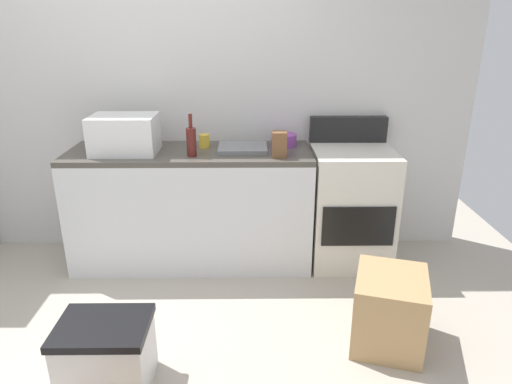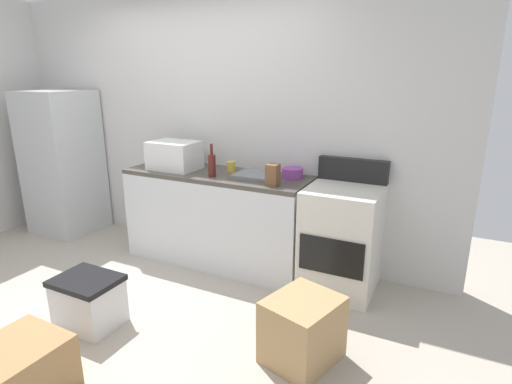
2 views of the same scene
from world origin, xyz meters
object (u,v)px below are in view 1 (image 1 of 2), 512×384
stove_oven (350,204)px  cardboard_box_large (389,310)px  coffee_mug (204,141)px  storage_bin (106,355)px  wine_bottle (191,141)px  microwave (125,134)px  mixing_bowl (284,140)px  knife_block (279,144)px

stove_oven → cardboard_box_large: size_ratio=2.40×
coffee_mug → storage_bin: bearing=-105.2°
stove_oven → wine_bottle: bearing=-173.0°
coffee_mug → cardboard_box_large: coffee_mug is taller
microwave → wine_bottle: (0.49, -0.10, -0.03)m
coffee_mug → storage_bin: 1.68m
microwave → mixing_bowl: size_ratio=2.42×
wine_bottle → knife_block: size_ratio=1.67×
stove_oven → coffee_mug: 1.22m
microwave → coffee_mug: size_ratio=4.60×
coffee_mug → knife_block: (0.55, -0.26, 0.04)m
microwave → mixing_bowl: microwave is taller
coffee_mug → storage_bin: (-0.39, -1.45, -0.76)m
coffee_mug → mixing_bowl: 0.61m
stove_oven → microwave: size_ratio=2.39×
cardboard_box_large → wine_bottle: bearing=144.0°
microwave → cardboard_box_large: 2.13m
knife_block → stove_oven: bearing=17.3°
microwave → knife_block: 1.11m
coffee_mug → knife_block: bearing=-25.6°
storage_bin → knife_block: bearing=51.6°
stove_oven → microwave: microwave is taller
microwave → mixing_bowl: 1.18m
knife_block → cardboard_box_large: size_ratio=0.39×
coffee_mug → knife_block: size_ratio=0.56×
coffee_mug → mixing_bowl: bearing=4.4°
microwave → coffee_mug: 0.58m
storage_bin → microwave: bearing=97.0°
microwave → coffee_mug: bearing=13.6°
wine_bottle → storage_bin: bearing=-105.0°
wine_bottle → coffee_mug: size_ratio=3.00×
stove_oven → storage_bin: (-1.51, -1.37, -0.27)m
stove_oven → wine_bottle: 1.31m
stove_oven → coffee_mug: bearing=175.6°
microwave → coffee_mug: (0.56, 0.13, -0.09)m
microwave → knife_block: bearing=-6.6°
wine_bottle → coffee_mug: wine_bottle is taller
cardboard_box_large → mixing_bowl: bearing=115.2°
stove_oven → mixing_bowl: size_ratio=5.79×
wine_bottle → knife_block: (0.62, -0.03, -0.02)m
wine_bottle → coffee_mug: (0.07, 0.23, -0.06)m
wine_bottle → mixing_bowl: wine_bottle is taller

